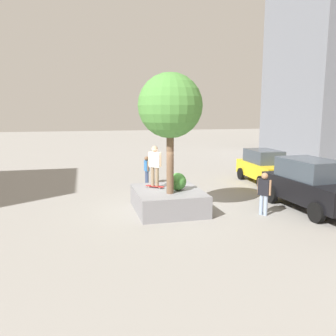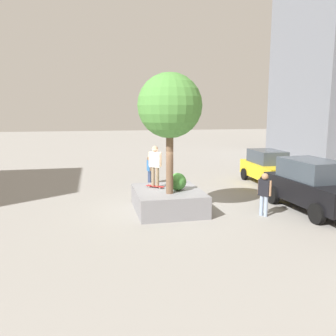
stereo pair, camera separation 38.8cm
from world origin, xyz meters
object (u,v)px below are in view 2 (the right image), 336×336
Objects in this scene: planter_ledge at (168,200)px; skateboard at (155,186)px; sedan_parked at (313,185)px; passerby_with_bag at (264,191)px; pedestrian_crossing at (149,168)px; plaza_tree at (170,106)px; skateboarder at (155,163)px; taxi_cab at (268,167)px.

skateboard is at bearing -139.93° from planter_ledge.
sedan_parked reaches higher than passerby_with_bag.
skateboard is at bearing -106.34° from sedan_parked.
planter_ledge is 0.69× the size of sedan_parked.
plaza_tree is at bearing -1.59° from pedestrian_crossing.
skateboarder is (-1.11, -0.37, -2.30)m from plaza_tree.
sedan_parked reaches higher than pedestrian_crossing.
planter_ledge is at bearing 40.07° from skateboard.
pedestrian_crossing is at bearing 178.93° from planter_ledge.
taxi_cab reaches higher than planter_ledge.
skateboarder reaches higher than pedestrian_crossing.
skateboarder is at bearing -117.87° from passerby_with_bag.
sedan_parked is at bearing 73.66° from skateboard.
skateboard is at bearing -6.42° from pedestrian_crossing.
skateboarder is 0.41× the size of taxi_cab.
passerby_with_bag reaches higher than planter_ledge.
passerby_with_bag is (0.95, 3.52, -3.23)m from plaza_tree.
plaza_tree is at bearing -105.10° from passerby_with_bag.
passerby_with_bag is at bearing 65.97° from planter_ledge.
pedestrian_crossing is at bearing -100.87° from taxi_cab.
sedan_parked is at bearing -9.37° from taxi_cab.
plaza_tree reaches higher than taxi_cab.
passerby_with_bag is (6.78, 3.36, 0.07)m from pedestrian_crossing.
pedestrian_crossing is 7.57m from passerby_with_bag.
plaza_tree is 3.49m from skateboard.
sedan_parked reaches higher than taxi_cab.
pedestrian_crossing is at bearing -139.23° from sedan_parked.
skateboarder is (-0.52, -0.43, 1.48)m from planter_ledge.
planter_ledge is 7.73m from taxi_cab.
pedestrian_crossing is at bearing -153.64° from passerby_with_bag.
plaza_tree reaches higher than skateboarder.
passerby_with_bag reaches higher than pedestrian_crossing.
taxi_cab is (-3.99, 6.60, 0.52)m from planter_ledge.
plaza_tree reaches higher than pedestrian_crossing.
skateboard is 4.40m from passerby_with_bag.
taxi_cab is 6.37m from passerby_with_bag.
pedestrian_crossing is (-4.73, 0.53, -0.01)m from skateboard.
sedan_parked is 8.63m from pedestrian_crossing.
sedan_parked is at bearing 83.11° from plaza_tree.
skateboarder is 4.50m from passerby_with_bag.
planter_ledge is 1.86× the size of passerby_with_bag.
skateboarder reaches higher than taxi_cab.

